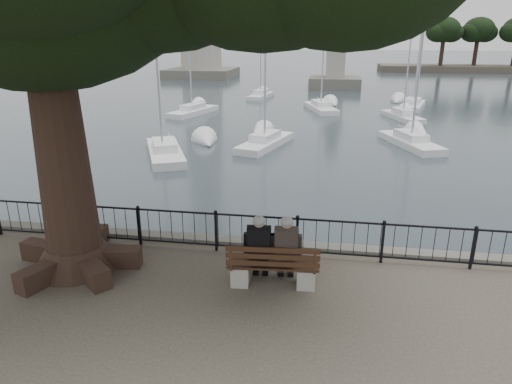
% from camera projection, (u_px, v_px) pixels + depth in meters
% --- Properties ---
extents(harbor, '(260.00, 260.00, 1.20)m').
position_uv_depth(harbor, '(259.00, 262.00, 11.91)').
color(harbor, '#51504B').
rests_on(harbor, ground).
extents(railing, '(22.06, 0.06, 1.00)m').
position_uv_depth(railing, '(256.00, 232.00, 11.09)').
color(railing, black).
rests_on(railing, ground).
extents(bench, '(1.98, 0.73, 1.02)m').
position_uv_depth(bench, '(273.00, 271.00, 9.71)').
color(bench, gray).
rests_on(bench, ground).
extents(person_left, '(0.49, 0.83, 1.63)m').
position_uv_depth(person_left, '(259.00, 251.00, 9.71)').
color(person_left, black).
rests_on(person_left, ground).
extents(person_right, '(0.49, 0.83, 1.63)m').
position_uv_depth(person_right, '(286.00, 252.00, 9.66)').
color(person_right, black).
rests_on(person_right, ground).
extents(lion_monument, '(6.07, 6.07, 8.93)m').
position_uv_depth(lion_monument, '(335.00, 69.00, 54.83)').
color(lion_monument, '#51504B').
rests_on(lion_monument, ground).
extents(sailboat_a, '(3.88, 5.96, 10.75)m').
position_uv_depth(sailboat_a, '(165.00, 151.00, 24.14)').
color(sailboat_a, white).
rests_on(sailboat_a, ground).
extents(sailboat_b, '(2.88, 5.59, 12.35)m').
position_uv_depth(sailboat_b, '(265.00, 140.00, 26.32)').
color(sailboat_b, white).
rests_on(sailboat_b, ground).
extents(sailboat_c, '(3.28, 5.60, 10.58)m').
position_uv_depth(sailboat_c, '(410.00, 141.00, 26.43)').
color(sailboat_c, white).
rests_on(sailboat_c, ground).
extents(sailboat_d, '(2.84, 5.11, 8.07)m').
position_uv_depth(sailboat_d, '(402.00, 116.00, 34.90)').
color(sailboat_d, white).
rests_on(sailboat_d, ground).
extents(sailboat_e, '(3.05, 5.82, 11.62)m').
position_uv_depth(sailboat_e, '(193.00, 110.00, 37.07)').
color(sailboat_e, white).
rests_on(sailboat_e, ground).
extents(sailboat_f, '(3.21, 5.91, 10.69)m').
position_uv_depth(sailboat_f, '(321.00, 107.00, 38.85)').
color(sailboat_f, white).
rests_on(sailboat_f, ground).
extents(sailboat_g, '(3.08, 6.00, 10.64)m').
position_uv_depth(sailboat_g, '(413.00, 105.00, 40.20)').
color(sailboat_g, white).
rests_on(sailboat_g, ground).
extents(sailboat_h, '(2.19, 5.33, 12.96)m').
position_uv_depth(sailboat_h, '(261.00, 94.00, 46.76)').
color(sailboat_h, white).
rests_on(sailboat_h, ground).
extents(far_shore, '(30.00, 8.60, 9.18)m').
position_uv_depth(far_shore, '(474.00, 48.00, 78.26)').
color(far_shore, '#3C3830').
rests_on(far_shore, ground).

